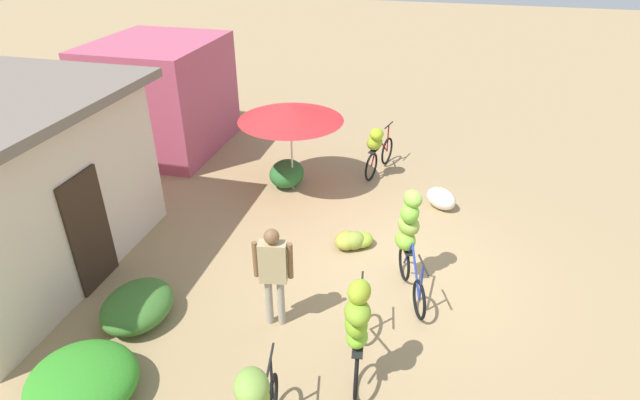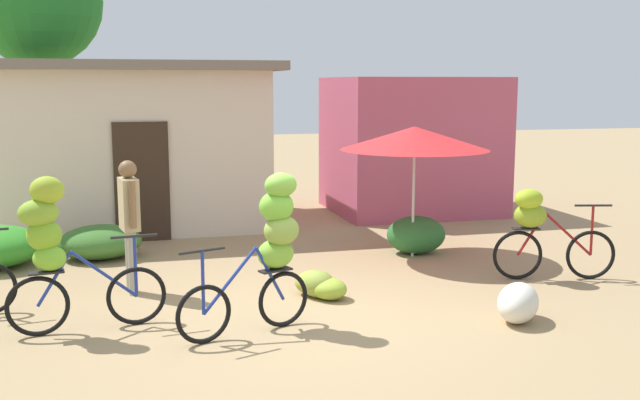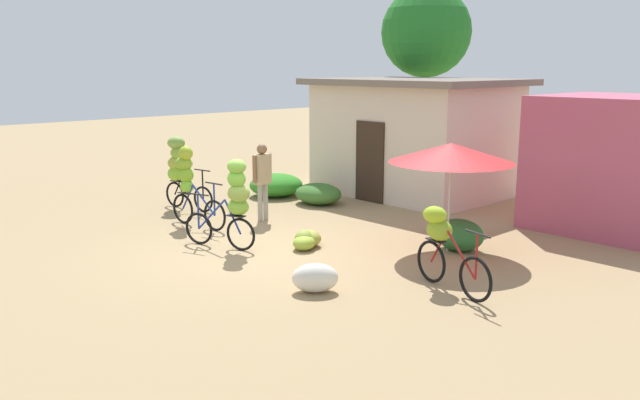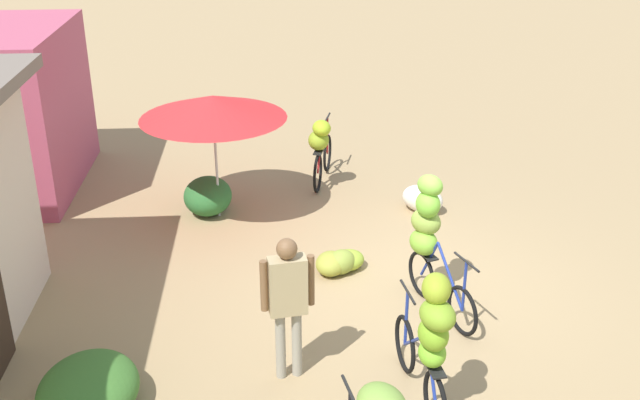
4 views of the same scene
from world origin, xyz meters
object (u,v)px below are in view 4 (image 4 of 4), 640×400
at_px(bicycle_center_loaded, 430,233).
at_px(person_vendor, 288,294).
at_px(bicycle_by_shop, 321,145).
at_px(bicycle_near_pile, 430,336).
at_px(market_umbrella, 213,107).
at_px(banana_pile_on_ground, 339,262).
at_px(produce_sack, 422,199).

relative_size(bicycle_center_loaded, person_vendor, 1.00).
xyz_separation_m(bicycle_center_loaded, bicycle_by_shop, (3.87, 1.09, -0.23)).
distance_m(bicycle_near_pile, bicycle_center_loaded, 2.24).
distance_m(bicycle_near_pile, person_vendor, 1.57).
height_order(market_umbrella, banana_pile_on_ground, market_umbrella).
height_order(market_umbrella, bicycle_near_pile, market_umbrella).
xyz_separation_m(banana_pile_on_ground, person_vendor, (-2.26, 0.76, 0.89)).
xyz_separation_m(market_umbrella, person_vendor, (-4.19, -0.99, -0.78)).
xyz_separation_m(bicycle_near_pile, produce_sack, (4.89, -0.90, -0.75)).
distance_m(market_umbrella, person_vendor, 4.38).
height_order(market_umbrella, bicycle_by_shop, market_umbrella).
height_order(bicycle_near_pile, produce_sack, bicycle_near_pile).
xyz_separation_m(market_umbrella, bicycle_near_pile, (-4.94, -2.37, -0.84)).
xyz_separation_m(market_umbrella, bicycle_by_shop, (1.12, -1.71, -1.07)).
distance_m(banana_pile_on_ground, person_vendor, 2.54).
height_order(bicycle_center_loaded, bicycle_by_shop, bicycle_center_loaded).
bearing_deg(banana_pile_on_ground, bicycle_center_loaded, -127.88).
distance_m(bicycle_near_pile, banana_pile_on_ground, 3.18).
height_order(bicycle_center_loaded, person_vendor, bicycle_center_loaded).
distance_m(bicycle_center_loaded, bicycle_by_shop, 4.03).
xyz_separation_m(bicycle_by_shop, person_vendor, (-5.31, 0.71, 0.29)).
xyz_separation_m(bicycle_near_pile, bicycle_by_shop, (6.07, 0.66, -0.23)).
xyz_separation_m(bicycle_by_shop, banana_pile_on_ground, (-3.05, -0.05, -0.59)).
xyz_separation_m(bicycle_near_pile, person_vendor, (0.75, 1.37, 0.07)).
xyz_separation_m(bicycle_near_pile, bicycle_center_loaded, (2.20, -0.43, 0.01)).
height_order(market_umbrella, bicycle_center_loaded, market_umbrella).
bearing_deg(bicycle_center_loaded, bicycle_near_pile, 168.82).
bearing_deg(produce_sack, bicycle_near_pile, 169.53).
height_order(banana_pile_on_ground, person_vendor, person_vendor).
bearing_deg(market_umbrella, person_vendor, -166.65).
relative_size(banana_pile_on_ground, produce_sack, 1.18).
bearing_deg(person_vendor, bicycle_near_pile, -118.80).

